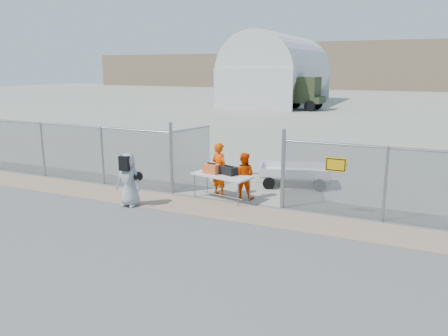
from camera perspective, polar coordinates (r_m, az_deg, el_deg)
The scene contains 14 objects.
ground at distance 12.90m, azimuth -3.69°, elevation -6.61°, with size 160.00×160.00×0.00m, color #545353.
tarmac_inside at distance 53.19m, azimuth 18.22°, elevation 7.78°, with size 160.00×80.00×0.01m, color gray.
dirt_strip at distance 13.74m, azimuth -1.73°, elevation -5.31°, with size 44.00×1.60×0.01m, color #987A5E.
distant_hills at distance 88.71m, azimuth 24.42°, elevation 12.08°, with size 140.00×6.00×9.00m, color #7F684F, non-canonical shape.
chain_link_fence at distance 14.31m, azimuth 0.00°, elevation 0.00°, with size 40.00×0.20×2.20m, color gray, non-canonical shape.
quonset_hangar at distance 53.09m, azimuth 7.25°, elevation 12.64°, with size 9.00×18.00×8.00m, color silver, non-canonical shape.
folding_table at distance 14.56m, azimuth -0.30°, elevation -2.50°, with size 2.02×0.84×0.86m, color silver, non-canonical shape.
orange_bag at distance 14.59m, azimuth -1.65°, elevation -0.09°, with size 0.51×0.34×0.32m, color orange.
black_duffel at distance 14.43m, azimuth 0.61°, elevation -0.34°, with size 0.55×0.33×0.27m, color black.
security_worker_left at distance 14.90m, azimuth -0.59°, elevation -0.17°, with size 0.68×0.44×1.85m, color #F24200.
security_worker_right at distance 14.59m, azimuth 2.58°, elevation -1.01°, with size 0.77×0.60×1.58m, color #F24200.
visitor at distance 14.12m, azimuth -12.32°, elevation -1.51°, with size 0.84×0.55×1.72m, color #9C9C9E.
utility_trailer at distance 16.52m, azimuth 9.14°, elevation -0.88°, with size 3.30×1.70×0.80m, color silver, non-canonical shape.
military_truck at distance 46.29m, azimuth 8.57°, elevation 9.64°, with size 6.97×2.57×3.32m, color #2E371E, non-canonical shape.
Camera 1 is at (5.74, -10.70, 4.35)m, focal length 35.00 mm.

